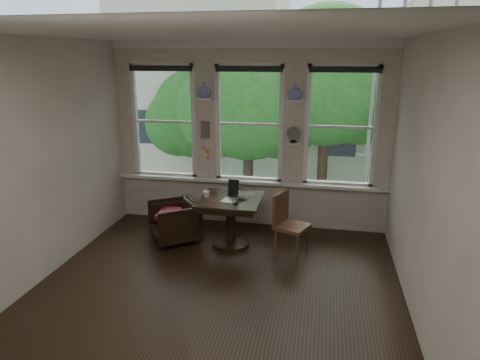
% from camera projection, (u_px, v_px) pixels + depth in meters
% --- Properties ---
extents(ground, '(4.50, 4.50, 0.00)m').
position_uv_depth(ground, '(217.00, 288.00, 5.30)').
color(ground, black).
rests_on(ground, ground).
extents(ceiling, '(4.50, 4.50, 0.00)m').
position_uv_depth(ceiling, '(213.00, 33.00, 4.46)').
color(ceiling, silver).
rests_on(ceiling, ground).
extents(wall_back, '(4.50, 0.00, 4.50)m').
position_uv_depth(wall_back, '(249.00, 136.00, 7.00)').
color(wall_back, beige).
rests_on(wall_back, ground).
extents(wall_front, '(4.50, 0.00, 4.50)m').
position_uv_depth(wall_front, '(128.00, 261.00, 2.76)').
color(wall_front, beige).
rests_on(wall_front, ground).
extents(wall_left, '(0.00, 4.50, 4.50)m').
position_uv_depth(wall_left, '(39.00, 162.00, 5.30)').
color(wall_left, beige).
rests_on(wall_left, ground).
extents(wall_right, '(0.00, 4.50, 4.50)m').
position_uv_depth(wall_right, '(424.00, 183.00, 4.46)').
color(wall_right, beige).
rests_on(wall_right, ground).
extents(window_left, '(1.10, 0.12, 1.90)m').
position_uv_depth(window_left, '(165.00, 121.00, 7.21)').
color(window_left, white).
rests_on(window_left, ground).
extents(window_center, '(1.10, 0.12, 1.90)m').
position_uv_depth(window_center, '(249.00, 124.00, 6.94)').
color(window_center, white).
rests_on(window_center, ground).
extents(window_right, '(1.10, 0.12, 1.90)m').
position_uv_depth(window_right, '(341.00, 127.00, 6.67)').
color(window_right, white).
rests_on(window_right, ground).
extents(shelf_left, '(0.26, 0.16, 0.03)m').
position_uv_depth(shelf_left, '(204.00, 99.00, 6.87)').
color(shelf_left, white).
rests_on(shelf_left, ground).
extents(shelf_right, '(0.26, 0.16, 0.03)m').
position_uv_depth(shelf_right, '(295.00, 101.00, 6.60)').
color(shelf_right, white).
rests_on(shelf_right, ground).
extents(intercom, '(0.14, 0.06, 0.28)m').
position_uv_depth(intercom, '(205.00, 129.00, 7.04)').
color(intercom, '#59544F').
rests_on(intercom, ground).
extents(sticky_notes, '(0.16, 0.01, 0.24)m').
position_uv_depth(sticky_notes, '(206.00, 150.00, 7.14)').
color(sticky_notes, pink).
rests_on(sticky_notes, ground).
extents(desk_fan, '(0.20, 0.20, 0.24)m').
position_uv_depth(desk_fan, '(293.00, 137.00, 6.74)').
color(desk_fan, '#59544F').
rests_on(desk_fan, ground).
extents(vase_left, '(0.24, 0.24, 0.25)m').
position_uv_depth(vase_left, '(204.00, 90.00, 6.83)').
color(vase_left, white).
rests_on(vase_left, shelf_left).
extents(vase_right, '(0.24, 0.24, 0.25)m').
position_uv_depth(vase_right, '(295.00, 91.00, 6.56)').
color(vase_right, white).
rests_on(vase_right, shelf_right).
extents(table, '(0.90, 0.90, 0.75)m').
position_uv_depth(table, '(231.00, 222.00, 6.39)').
color(table, black).
rests_on(table, ground).
extents(armchair_left, '(0.96, 0.96, 0.63)m').
position_uv_depth(armchair_left, '(175.00, 221.00, 6.57)').
color(armchair_left, black).
rests_on(armchair_left, ground).
extents(cushion_red, '(0.45, 0.45, 0.06)m').
position_uv_depth(cushion_red, '(174.00, 213.00, 6.53)').
color(cushion_red, maroon).
rests_on(cushion_red, armchair_left).
extents(side_chair_right, '(0.55, 0.55, 0.92)m').
position_uv_depth(side_chair_right, '(292.00, 226.00, 6.02)').
color(side_chair_right, '#482919').
rests_on(side_chair_right, ground).
extents(laptop, '(0.37, 0.32, 0.02)m').
position_uv_depth(laptop, '(235.00, 198.00, 6.26)').
color(laptop, black).
rests_on(laptop, table).
extents(mug, '(0.12, 0.12, 0.10)m').
position_uv_depth(mug, '(206.00, 194.00, 6.31)').
color(mug, white).
rests_on(mug, table).
extents(drinking_glass, '(0.11, 0.11, 0.09)m').
position_uv_depth(drinking_glass, '(236.00, 201.00, 6.02)').
color(drinking_glass, white).
rests_on(drinking_glass, table).
extents(tablet, '(0.16, 0.08, 0.22)m').
position_uv_depth(tablet, '(234.00, 187.00, 6.46)').
color(tablet, black).
rests_on(tablet, table).
extents(papers, '(0.28, 0.34, 0.00)m').
position_uv_depth(papers, '(231.00, 199.00, 6.24)').
color(papers, silver).
rests_on(papers, table).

